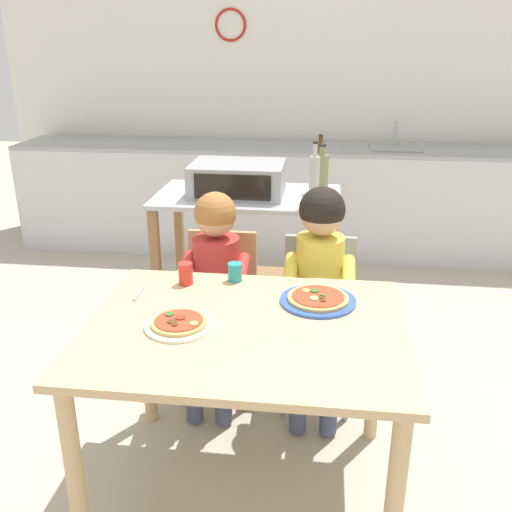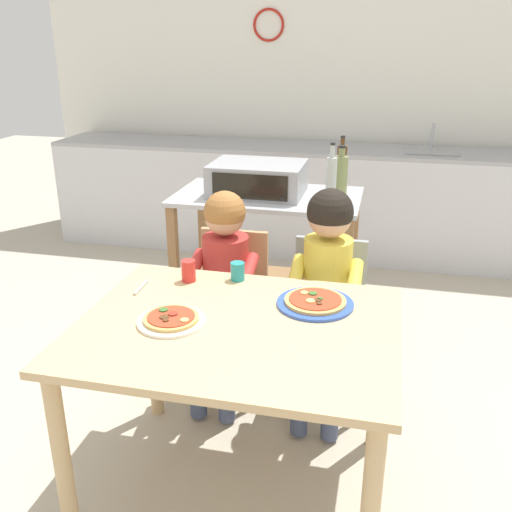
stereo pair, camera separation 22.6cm
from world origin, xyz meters
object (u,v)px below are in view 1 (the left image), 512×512
object	(u,v)px
bottle_slim_sauce	(320,167)
kitchen_island_cart	(248,241)
pizza_plate_white	(179,324)
toaster_oven	(238,179)
bottle_clear_vinegar	(314,180)
child_in_red_shirt	(215,275)
pizza_plate_blue_rimmed	(318,299)
dining_table	(246,351)
drinking_cup_red	(186,274)
dining_chair_right	(318,309)
drinking_cup_teal	(235,272)
child_in_yellow_shirt	(319,274)
serving_spoon	(139,292)
bottle_tall_green_wine	(321,176)
dining_chair_left	(220,302)

from	to	relation	value
bottle_slim_sauce	kitchen_island_cart	bearing A→B (deg)	-162.78
bottle_slim_sauce	pizza_plate_white	bearing A→B (deg)	-106.96
toaster_oven	bottle_clear_vinegar	size ratio (longest dim) A/B	1.51
child_in_red_shirt	kitchen_island_cart	bearing A→B (deg)	85.42
child_in_red_shirt	pizza_plate_white	world-z (taller)	child_in_red_shirt
bottle_slim_sauce	pizza_plate_blue_rimmed	bearing A→B (deg)	-88.75
dining_table	drinking_cup_red	xyz separation A→B (m)	(-0.30, 0.33, 0.15)
dining_chair_right	dining_table	bearing A→B (deg)	-109.72
kitchen_island_cart	drinking_cup_teal	world-z (taller)	kitchen_island_cart
dining_table	child_in_yellow_shirt	size ratio (longest dim) A/B	1.06
kitchen_island_cart	bottle_slim_sauce	size ratio (longest dim) A/B	3.20
kitchen_island_cart	toaster_oven	world-z (taller)	toaster_oven
kitchen_island_cart	drinking_cup_teal	distance (m)	0.98
kitchen_island_cart	serving_spoon	xyz separation A→B (m)	(-0.29, -1.13, 0.17)
pizza_plate_white	serving_spoon	xyz separation A→B (m)	(-0.23, 0.25, -0.01)
kitchen_island_cart	serving_spoon	world-z (taller)	kitchen_island_cart
child_in_red_shirt	serving_spoon	world-z (taller)	child_in_red_shirt
toaster_oven	drinking_cup_teal	xyz separation A→B (m)	(0.13, -0.95, -0.17)
bottle_clear_vinegar	child_in_yellow_shirt	distance (m)	0.62
child_in_yellow_shirt	dining_chair_right	bearing A→B (deg)	90.00
pizza_plate_white	serving_spoon	world-z (taller)	pizza_plate_white
pizza_plate_blue_rimmed	drinking_cup_red	size ratio (longest dim) A/B	3.20
bottle_tall_green_wine	bottle_slim_sauce	size ratio (longest dim) A/B	0.94
dining_table	dining_chair_right	bearing A→B (deg)	70.28
pizza_plate_blue_rimmed	drinking_cup_teal	xyz separation A→B (m)	(-0.35, 0.17, 0.03)
toaster_oven	child_in_red_shirt	world-z (taller)	child_in_red_shirt
pizza_plate_white	serving_spoon	bearing A→B (deg)	132.25
dining_chair_left	pizza_plate_blue_rimmed	size ratio (longest dim) A/B	2.73
dining_table	child_in_yellow_shirt	world-z (taller)	child_in_yellow_shirt
child_in_red_shirt	child_in_yellow_shirt	distance (m)	0.49
bottle_clear_vinegar	bottle_slim_sauce	world-z (taller)	bottle_clear_vinegar
kitchen_island_cart	drinking_cup_red	bearing A→B (deg)	-96.96
kitchen_island_cart	bottle_slim_sauce	bearing A→B (deg)	17.22
dining_chair_right	drinking_cup_teal	size ratio (longest dim) A/B	10.36
drinking_cup_red	bottle_clear_vinegar	bearing A→B (deg)	58.02
toaster_oven	bottle_clear_vinegar	world-z (taller)	bottle_clear_vinegar
serving_spoon	dining_chair_left	bearing A→B (deg)	65.92
pizza_plate_blue_rimmed	bottle_slim_sauce	bearing A→B (deg)	91.25
kitchen_island_cart	dining_chair_right	world-z (taller)	kitchen_island_cart
child_in_red_shirt	drinking_cup_red	world-z (taller)	child_in_red_shirt
bottle_tall_green_wine	dining_chair_left	distance (m)	0.89
dining_chair_right	drinking_cup_red	bearing A→B (deg)	-145.55
toaster_oven	bottle_tall_green_wine	size ratio (longest dim) A/B	1.69
serving_spoon	bottle_slim_sauce	bearing A→B (deg)	61.17
dining_chair_left	drinking_cup_teal	xyz separation A→B (m)	(0.13, -0.34, 0.31)
child_in_red_shirt	dining_table	bearing A→B (deg)	-68.93
kitchen_island_cart	bottle_tall_green_wine	distance (m)	0.59
toaster_oven	dining_chair_left	bearing A→B (deg)	-90.08
toaster_oven	drinking_cup_red	world-z (taller)	toaster_oven
bottle_slim_sauce	child_in_red_shirt	xyz separation A→B (m)	(-0.46, -0.86, -0.34)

